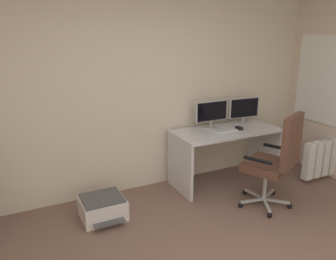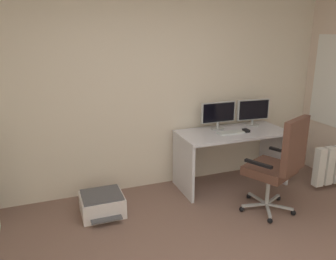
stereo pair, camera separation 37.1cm
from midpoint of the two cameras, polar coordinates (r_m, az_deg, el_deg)
name	(u,v)px [view 2 (the right image)]	position (r m, az deg, el deg)	size (l,w,h in m)	color
wall_back	(133,88)	(4.21, -3.36, 7.00)	(5.29, 0.10, 2.62)	beige
desk	(232,146)	(4.55, 12.99, -2.66)	(1.42, 0.65, 0.74)	silver
monitor_main	(218,114)	(4.49, 10.80, 2.72)	(0.48, 0.18, 0.36)	#B2B5B7
monitor_secondary	(253,111)	(4.79, 16.32, 3.10)	(0.47, 0.18, 0.36)	#B2B5B7
keyboard	(231,133)	(4.39, 12.90, -0.46)	(0.34, 0.13, 0.02)	silver
computer_mouse	(246,130)	(4.51, 15.33, -0.11)	(0.06, 0.10, 0.03)	black
office_chair	(280,162)	(3.96, 20.88, -5.11)	(0.67, 0.69, 1.14)	#B7BABC
printer	(102,204)	(3.93, -8.33, -12.30)	(0.47, 0.51, 0.25)	white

